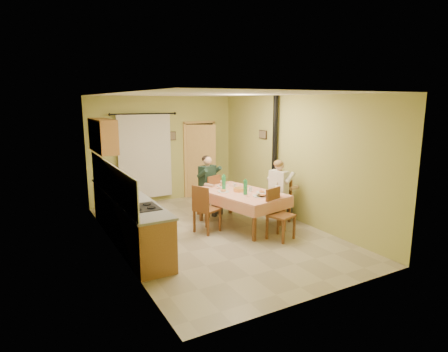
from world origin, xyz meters
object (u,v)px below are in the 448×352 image
chair_near (280,225)px  stove_flue (274,171)px  chair_far (209,203)px  dining_table (241,209)px  man_far (208,178)px  chair_left (207,218)px  chair_right (279,210)px  man_right (280,184)px

chair_near → stove_flue: bearing=-140.3°
chair_far → stove_flue: stove_flue is taller
stove_flue → dining_table: bearing=-158.4°
man_far → chair_left: bearing=-138.7°
dining_table → chair_far: bearing=90.4°
chair_left → stove_flue: bearing=81.1°
dining_table → stove_flue: size_ratio=0.77×
chair_far → man_far: (-0.00, 0.01, 0.59)m
chair_far → chair_near: chair_near is taller
chair_left → chair_far: bearing=129.0°
chair_far → chair_right: size_ratio=1.01×
dining_table → man_far: size_ratio=1.55×
chair_far → chair_left: chair_left is taller
chair_near → man_right: bearing=-144.0°
dining_table → stove_flue: bearing=9.3°
dining_table → chair_near: chair_near is taller
stove_flue → chair_far: bearing=158.1°
stove_flue → chair_left: bearing=-166.9°
chair_near → stove_flue: stove_flue is taller
man_far → stove_flue: 1.59m
chair_far → man_far: man_far is taller
chair_far → stove_flue: 1.74m
dining_table → chair_left: bearing=167.5°
dining_table → chair_right: size_ratio=2.23×
chair_left → man_far: size_ratio=0.72×
chair_left → man_far: man_far is taller
chair_right → man_right: size_ratio=0.69×
chair_left → man_far: bearing=129.5°
man_right → stove_flue: (0.36, 0.69, 0.15)m
chair_left → man_right: size_ratio=0.72×
chair_near → man_right: man_right is taller
chair_right → chair_near: bearing=126.8°
chair_near → dining_table: bearing=-94.4°
chair_far → man_right: (1.10, -1.28, 0.59)m
chair_far → chair_left: 1.22m
man_far → stove_flue: (1.46, -0.60, 0.15)m
man_right → stove_flue: 0.79m
chair_right → stove_flue: size_ratio=0.34×
chair_left → man_right: (1.69, -0.21, 0.59)m
chair_left → chair_right: bearing=61.0°
chair_left → man_right: bearing=60.8°
chair_near → stove_flue: size_ratio=0.36×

